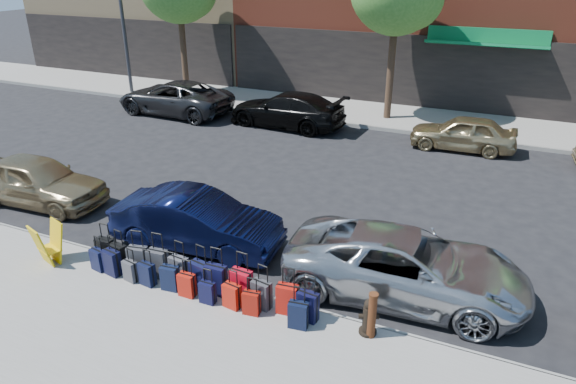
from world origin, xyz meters
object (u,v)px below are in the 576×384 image
at_px(car_near_1, 197,221).
at_px(car_far_2, 463,133).
at_px(suitcase_front_5, 200,276).
at_px(car_far_1, 287,110).
at_px(streetlight, 124,1).
at_px(car_far_0, 175,97).
at_px(fire_hydrant, 369,318).
at_px(display_rack, 48,244).
at_px(bollard, 372,315).
at_px(car_near_0, 37,180).
at_px(car_near_2, 406,265).

distance_m(car_near_1, car_far_2, 11.27).
distance_m(suitcase_front_5, car_far_1, 12.20).
xyz_separation_m(streetlight, car_far_0, (4.09, -2.13, -3.91)).
bearing_deg(car_far_2, streetlight, -98.60).
distance_m(fire_hydrant, display_rack, 7.38).
xyz_separation_m(bollard, car_near_0, (-10.49, 1.94, 0.07)).
bearing_deg(car_far_2, car_far_0, -91.05).
relative_size(suitcase_front_5, car_near_2, 0.20).
distance_m(streetlight, fire_hydrant, 21.74).
xyz_separation_m(fire_hydrant, bollard, (0.08, -0.08, 0.14)).
xyz_separation_m(suitcase_front_5, car_near_2, (3.92, 1.81, 0.23)).
bearing_deg(car_near_0, display_rack, -132.02).
xyz_separation_m(streetlight, car_near_2, (16.79, -11.81, -3.96)).
bearing_deg(bollard, car_far_1, 120.65).
relative_size(car_far_0, car_far_1, 1.08).
relative_size(bollard, car_near_2, 0.19).
relative_size(suitcase_front_5, car_far_0, 0.19).
bearing_deg(streetlight, car_near_0, -62.53).
distance_m(streetlight, car_near_1, 17.14).
height_order(suitcase_front_5, car_near_0, car_near_0).
relative_size(streetlight, display_rack, 8.25).
distance_m(suitcase_front_5, bollard, 3.70).
bearing_deg(display_rack, car_near_0, 159.77).
height_order(car_near_0, car_far_2, car_near_0).
distance_m(bollard, display_rack, 7.45).
bearing_deg(suitcase_front_5, car_near_2, 36.06).
bearing_deg(fire_hydrant, streetlight, 118.73).
xyz_separation_m(display_rack, car_far_0, (-5.05, 11.99, 0.12)).
relative_size(display_rack, car_far_0, 0.18).
bearing_deg(car_far_1, display_rack, 1.62).
xyz_separation_m(display_rack, car_near_1, (2.54, 2.22, 0.07)).
bearing_deg(car_near_0, car_far_0, 8.30).
relative_size(car_near_0, car_near_1, 0.99).
bearing_deg(car_near_1, car_far_1, 6.78).
xyz_separation_m(streetlight, fire_hydrant, (16.49, -13.54, -4.17)).
xyz_separation_m(fire_hydrant, display_rack, (-7.36, -0.58, 0.13)).
xyz_separation_m(streetlight, bollard, (16.57, -13.62, -4.02)).
relative_size(suitcase_front_5, bollard, 1.09).
height_order(streetlight, car_near_0, streetlight).
bearing_deg(display_rack, fire_hydrant, 22.86).
bearing_deg(bollard, fire_hydrant, 134.98).
xyz_separation_m(car_near_0, car_far_0, (-1.98, 9.55, 0.04)).
distance_m(bollard, car_far_2, 11.76).
xyz_separation_m(fire_hydrant, car_near_2, (0.30, 1.73, 0.21)).
bearing_deg(display_rack, suitcase_front_5, 26.03).
distance_m(streetlight, car_far_2, 17.34).
distance_m(fire_hydrant, car_near_1, 5.09).
xyz_separation_m(fire_hydrant, car_far_0, (-12.40, 11.41, 0.25)).
distance_m(car_near_2, car_far_1, 12.27).
distance_m(car_near_1, car_near_2, 5.11).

